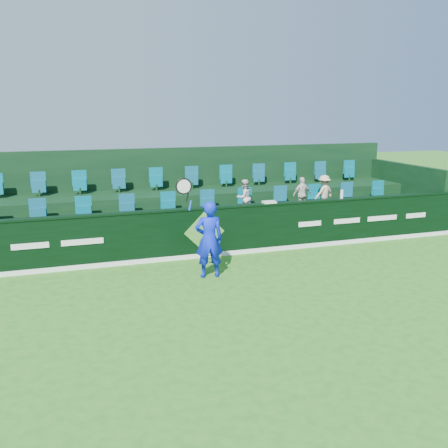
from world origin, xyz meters
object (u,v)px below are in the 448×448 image
object	(u,v)px
towel	(269,202)
spectator_middle	(302,194)
drinks_bottle	(342,194)
tennis_player	(209,239)
spectator_right	(324,193)
spectator_left	(244,197)

from	to	relation	value
towel	spectator_middle	bearing A→B (deg)	35.51
towel	drinks_bottle	bearing A→B (deg)	0.00
tennis_player	drinks_bottle	world-z (taller)	tennis_player
spectator_right	towel	size ratio (longest dim) A/B	3.01
spectator_right	drinks_bottle	world-z (taller)	spectator_right
spectator_right	spectator_middle	bearing A→B (deg)	-17.98
spectator_right	towel	bearing A→B (deg)	7.79
drinks_bottle	tennis_player	bearing A→B (deg)	-160.15
drinks_bottle	spectator_middle	bearing A→B (deg)	121.77
spectator_middle	tennis_player	bearing A→B (deg)	31.08
spectator_middle	towel	distance (m)	1.93
tennis_player	spectator_middle	size ratio (longest dim) A/B	2.31
spectator_middle	spectator_left	bearing A→B (deg)	-4.81
spectator_left	spectator_right	bearing A→B (deg)	162.87
spectator_left	towel	bearing A→B (deg)	88.42
spectator_left	spectator_middle	world-z (taller)	spectator_left
spectator_middle	drinks_bottle	xyz separation A→B (m)	(0.69, -1.12, 0.15)
towel	drinks_bottle	world-z (taller)	drinks_bottle
tennis_player	spectator_right	size ratio (longest dim) A/B	2.25
tennis_player	spectator_left	size ratio (longest dim) A/B	2.28
spectator_right	drinks_bottle	bearing A→B (deg)	69.13
spectator_middle	drinks_bottle	world-z (taller)	spectator_middle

